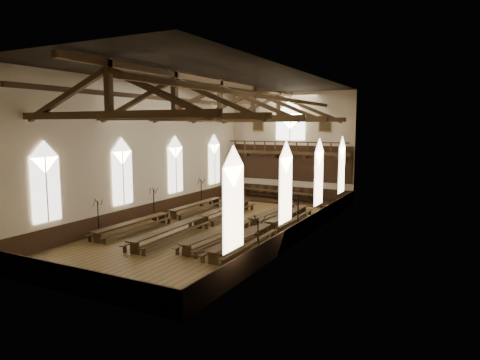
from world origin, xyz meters
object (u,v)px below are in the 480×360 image
object	(u,v)px
refectory_row_a	(168,214)
candelabrum_right_mid	(298,224)
refectory_row_d	(267,226)
candelabrum_left_near	(99,225)
refectory_row_b	(201,219)
candelabrum_left_mid	(154,210)
candelabrum_right_far	(321,212)
candelabrum_left_far	(201,197)
dais	(279,200)
high_table	(280,192)
candelabrum_right_near	(258,249)
refectory_row_c	(250,222)

from	to	relation	value
refectory_row_a	candelabrum_right_mid	xyz separation A→B (m)	(9.96, 0.12, 0.30)
refectory_row_a	refectory_row_d	distance (m)	8.00
candelabrum_left_near	refectory_row_b	bearing A→B (deg)	50.11
refectory_row_a	candelabrum_left_mid	xyz separation A→B (m)	(-1.14, -0.16, 0.21)
refectory_row_d	candelabrum_left_mid	xyz separation A→B (m)	(-9.14, -0.05, 0.19)
candelabrum_left_near	candelabrum_right_far	size ratio (longest dim) A/B	0.98
refectory_row_d	candelabrum_left_far	size ratio (longest dim) A/B	5.98
dais	candelabrum_left_far	xyz separation A→B (m)	(-5.17, -5.24, 0.63)
candelabrum_left_far	dais	bearing A→B (deg)	45.39
refectory_row_b	candelabrum_right_far	size ratio (longest dim) A/B	5.99
high_table	candelabrum_right_near	size ratio (longest dim) A/B	3.20
refectory_row_a	dais	bearing A→B (deg)	70.68
refectory_row_d	candelabrum_left_mid	distance (m)	9.14
candelabrum_left_mid	candelabrum_left_far	xyz separation A→B (m)	(0.00, 6.41, -0.01)
refectory_row_b	candelabrum_left_mid	bearing A→B (deg)	176.46
refectory_row_b	refectory_row_d	distance (m)	4.85
candelabrum_left_far	candelabrum_right_mid	distance (m)	12.68
candelabrum_left_mid	candelabrum_right_near	bearing A→B (deg)	-26.50
candelabrum_left_far	candelabrum_right_mid	world-z (taller)	candelabrum_right_mid
refectory_row_d	candelabrum_left_far	world-z (taller)	candelabrum_left_far
refectory_row_c	refectory_row_d	xyz separation A→B (m)	(1.49, -0.43, 0.00)
refectory_row_b	candelabrum_right_mid	bearing A→B (deg)	4.57
refectory_row_c	candelabrum_right_near	xyz separation A→B (m)	(3.45, -6.01, 0.22)
refectory_row_d	candelabrum_right_near	bearing A→B (deg)	-70.63
refectory_row_c	high_table	size ratio (longest dim) A/B	1.80
candelabrum_left_far	candelabrum_right_mid	xyz separation A→B (m)	(11.10, -6.13, 0.10)
refectory_row_a	refectory_row_c	bearing A→B (deg)	2.81
high_table	candelabrum_right_near	xyz separation A→B (m)	(5.93, -17.18, -0.06)
candelabrum_left_mid	refectory_row_d	bearing A→B (deg)	0.29
dais	candelabrum_right_mid	xyz separation A→B (m)	(5.93, -11.37, 0.73)
refectory_row_c	candelabrum_right_mid	size ratio (longest dim) A/B	5.26
refectory_row_a	candelabrum_right_mid	distance (m)	9.97
candelabrum_left_near	candelabrum_right_mid	bearing A→B (deg)	27.14
refectory_row_a	candelabrum_left_near	size ratio (longest dim) A/B	5.87
refectory_row_b	refectory_row_c	size ratio (longest dim) A/B	1.03
dais	refectory_row_d	bearing A→B (deg)	-71.11
high_table	candelabrum_right_mid	bearing A→B (deg)	-62.44
dais	high_table	distance (m)	0.72
refectory_row_a	refectory_row_c	xyz separation A→B (m)	(6.51, 0.32, 0.01)
dais	candelabrum_right_far	xyz separation A→B (m)	(5.93, -6.51, 0.65)
dais	candelabrum_left_far	bearing A→B (deg)	-134.61
dais	refectory_row_c	bearing A→B (deg)	-77.46
candelabrum_right_near	refectory_row_d	bearing A→B (deg)	109.37
candelabrum_left_near	candelabrum_left_far	bearing A→B (deg)	90.00
dais	candelabrum_left_far	distance (m)	7.38
refectory_row_b	candelabrum_right_far	world-z (taller)	candelabrum_right_far
candelabrum_left_far	refectory_row_b	bearing A→B (deg)	-57.21
refectory_row_c	refectory_row_b	bearing A→B (deg)	-167.48
candelabrum_left_mid	candelabrum_right_near	distance (m)	12.40
refectory_row_b	candelabrum_right_near	size ratio (longest dim) A/B	5.91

